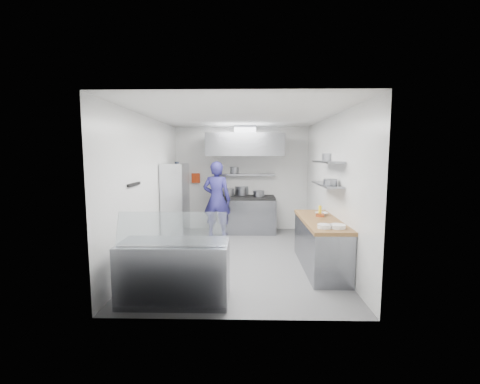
{
  "coord_description": "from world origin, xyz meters",
  "views": [
    {
      "loc": [
        0.15,
        -6.29,
        2.05
      ],
      "look_at": [
        0.0,
        0.6,
        1.25
      ],
      "focal_mm": 24.0,
      "sensor_mm": 36.0,
      "label": 1
    }
  ],
  "objects_px": {
    "gas_range": "(245,215)",
    "display_case": "(175,272)",
    "chef": "(217,199)",
    "wire_rack": "(176,203)"
  },
  "relations": [
    {
      "from": "chef",
      "to": "display_case",
      "type": "bearing_deg",
      "value": 94.6
    },
    {
      "from": "gas_range",
      "to": "display_case",
      "type": "height_order",
      "value": "gas_range"
    },
    {
      "from": "gas_range",
      "to": "display_case",
      "type": "xyz_separation_m",
      "value": [
        -0.96,
        -4.1,
        -0.03
      ]
    },
    {
      "from": "display_case",
      "to": "wire_rack",
      "type": "bearing_deg",
      "value": 102.1
    },
    {
      "from": "gas_range",
      "to": "display_case",
      "type": "relative_size",
      "value": 1.07
    },
    {
      "from": "gas_range",
      "to": "wire_rack",
      "type": "height_order",
      "value": "wire_rack"
    },
    {
      "from": "chef",
      "to": "wire_rack",
      "type": "bearing_deg",
      "value": 33.44
    },
    {
      "from": "gas_range",
      "to": "wire_rack",
      "type": "relative_size",
      "value": 0.86
    },
    {
      "from": "chef",
      "to": "gas_range",
      "type": "bearing_deg",
      "value": -134.14
    },
    {
      "from": "wire_rack",
      "to": "display_case",
      "type": "bearing_deg",
      "value": -77.9
    }
  ]
}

